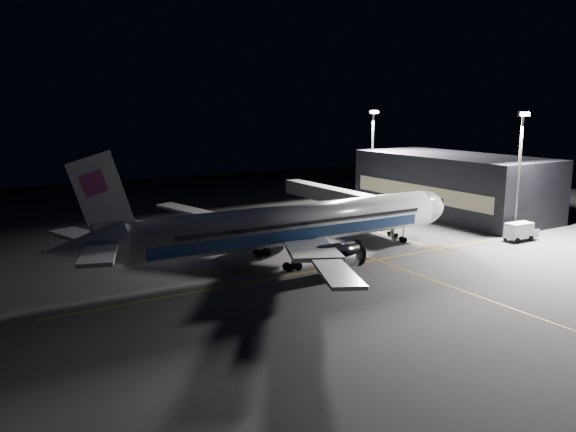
% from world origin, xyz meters
% --- Properties ---
extents(ground, '(200.00, 200.00, 0.00)m').
position_xyz_m(ground, '(0.00, 0.00, 0.00)').
color(ground, '#4C4C4F').
rests_on(ground, ground).
extents(guide_line_main, '(0.25, 80.00, 0.01)m').
position_xyz_m(guide_line_main, '(10.00, 0.00, 0.01)').
color(guide_line_main, gold).
rests_on(guide_line_main, ground).
extents(guide_line_cross, '(70.00, 0.25, 0.01)m').
position_xyz_m(guide_line_cross, '(0.00, -6.00, 0.01)').
color(guide_line_cross, gold).
rests_on(guide_line_cross, ground).
extents(guide_line_side, '(0.25, 40.00, 0.01)m').
position_xyz_m(guide_line_side, '(22.00, 10.00, 0.01)').
color(guide_line_side, gold).
rests_on(guide_line_side, ground).
extents(airliner, '(61.48, 54.22, 16.64)m').
position_xyz_m(airliner, '(-1.08, 0.00, 5.16)').
color(airliner, silver).
rests_on(airliner, ground).
extents(terminal, '(18.12, 40.00, 12.00)m').
position_xyz_m(terminal, '(45.98, 14.00, 6.00)').
color(terminal, black).
rests_on(terminal, ground).
extents(jet_bridge, '(3.60, 34.40, 6.30)m').
position_xyz_m(jet_bridge, '(22.00, 18.06, 4.58)').
color(jet_bridge, '#B2B2B7').
rests_on(jet_bridge, ground).
extents(floodlight_mast_north, '(2.40, 0.68, 20.70)m').
position_xyz_m(floodlight_mast_north, '(40.00, 31.99, 12.37)').
color(floodlight_mast_north, '#59595E').
rests_on(floodlight_mast_north, ground).
extents(floodlight_mast_south, '(2.40, 0.67, 20.70)m').
position_xyz_m(floodlight_mast_south, '(40.00, -6.01, 12.37)').
color(floodlight_mast_south, '#59595E').
rests_on(floodlight_mast_south, ground).
extents(service_truck, '(5.99, 2.88, 2.99)m').
position_xyz_m(service_truck, '(37.90, -8.89, 1.60)').
color(service_truck, silver).
rests_on(service_truck, ground).
extents(baggage_tug, '(3.18, 2.83, 1.95)m').
position_xyz_m(baggage_tug, '(-12.92, 17.95, 0.90)').
color(baggage_tug, black).
rests_on(baggage_tug, ground).
extents(safety_cone_a, '(0.42, 0.42, 0.62)m').
position_xyz_m(safety_cone_a, '(-4.23, 4.00, 0.31)').
color(safety_cone_a, '#F44B0A').
rests_on(safety_cone_a, ground).
extents(safety_cone_b, '(0.43, 0.43, 0.64)m').
position_xyz_m(safety_cone_b, '(6.00, 10.37, 0.32)').
color(safety_cone_b, '#F44B0A').
rests_on(safety_cone_b, ground).
extents(safety_cone_c, '(0.41, 0.41, 0.62)m').
position_xyz_m(safety_cone_c, '(4.15, 9.46, 0.31)').
color(safety_cone_c, '#F44B0A').
rests_on(safety_cone_c, ground).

